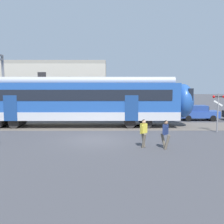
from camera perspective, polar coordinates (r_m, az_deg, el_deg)
ground_plane at (r=17.58m, az=-3.73°, el=-6.08°), size 160.00×160.00×0.00m
pedestrian_yellow at (r=15.41m, az=6.91°, el=-4.19°), size 0.50×0.71×1.67m
pedestrian_navy at (r=15.26m, az=11.57°, el=-4.37°), size 0.54×0.66×1.67m
parked_car_blue at (r=28.24m, az=18.21°, el=-0.15°), size 4.00×1.77×1.54m
crossing_signal at (r=21.53m, az=22.09°, el=1.13°), size 0.96×0.22×3.00m
background_building at (r=34.07m, az=-19.55°, el=4.91°), size 21.22×5.00×9.20m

